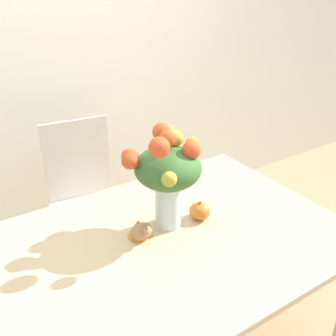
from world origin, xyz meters
TOP-DOWN VIEW (x-y plane):
  - wall_back at (0.00, 1.31)m, footprint 8.00×0.06m
  - dining_table at (0.00, 0.00)m, footprint 1.50×1.04m
  - flower_vase at (0.05, 0.09)m, footprint 0.34×0.33m
  - pumpkin at (0.20, 0.05)m, footprint 0.10×0.10m
  - turkey_figurine at (-0.10, 0.08)m, footprint 0.10×0.13m
  - dining_chair_near_window at (-0.03, 0.86)m, footprint 0.47×0.47m

SIDE VIEW (x-z plane):
  - dining_chair_near_window at x=-0.03m, z-range 0.01..0.99m
  - dining_table at x=0.00m, z-range 0.29..1.03m
  - pumpkin at x=0.20m, z-range 0.74..0.82m
  - turkey_figurine at x=-0.10m, z-range 0.74..0.82m
  - flower_vase at x=0.05m, z-range 0.77..1.24m
  - wall_back at x=0.00m, z-range 0.00..2.70m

